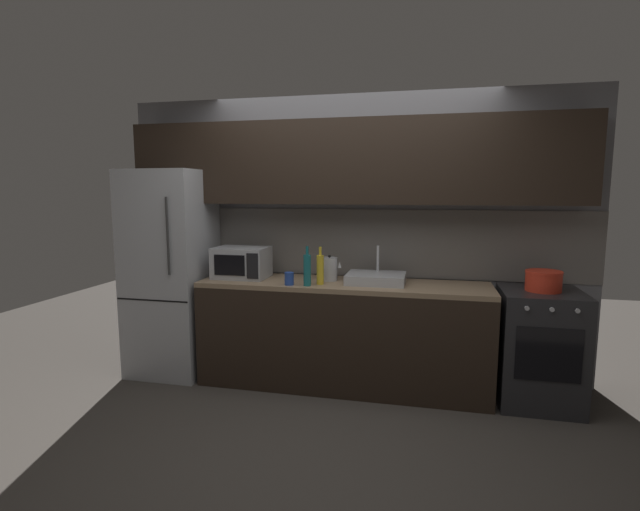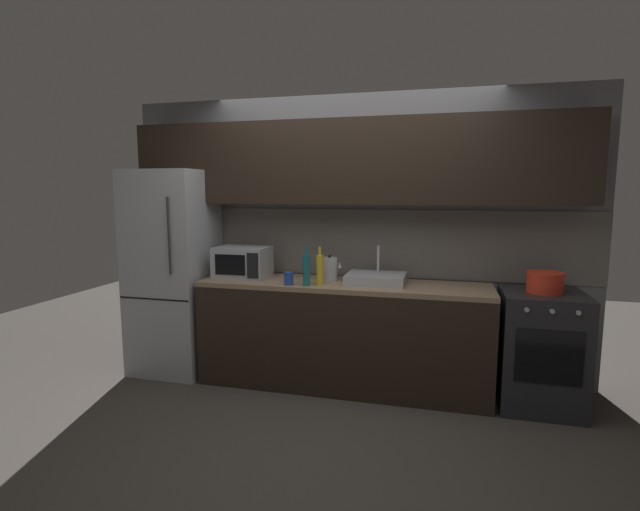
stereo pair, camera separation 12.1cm
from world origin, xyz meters
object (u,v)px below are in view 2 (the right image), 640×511
at_px(oven_range, 540,350).
at_px(wine_bottle_teal, 306,270).
at_px(mug_blue, 289,278).
at_px(cooking_pot, 545,282).
at_px(kettle, 330,269).
at_px(wine_bottle_yellow, 320,269).
at_px(microwave, 243,262).
at_px(refrigerator, 174,272).

bearing_deg(oven_range, wine_bottle_teal, -173.44).
xyz_separation_m(mug_blue, cooking_pot, (1.97, 0.21, 0.03)).
bearing_deg(kettle, wine_bottle_yellow, -102.49).
bearing_deg(microwave, cooking_pot, -0.42).
height_order(wine_bottle_teal, cooking_pot, wine_bottle_teal).
distance_m(oven_range, mug_blue, 2.04).
bearing_deg(refrigerator, kettle, 2.30).
distance_m(refrigerator, kettle, 1.47).
xyz_separation_m(oven_range, microwave, (-2.47, 0.02, 0.58)).
distance_m(wine_bottle_yellow, cooking_pot, 1.73).
bearing_deg(cooking_pot, wine_bottle_yellow, -175.86).
relative_size(oven_range, wine_bottle_teal, 2.79).
bearing_deg(wine_bottle_yellow, kettle, 77.51).
xyz_separation_m(oven_range, cooking_pot, (0.00, 0.00, 0.53)).
height_order(microwave, wine_bottle_teal, wine_bottle_teal).
bearing_deg(wine_bottle_yellow, mug_blue, -160.82).
bearing_deg(wine_bottle_teal, oven_range, 6.56).
relative_size(refrigerator, oven_range, 2.05).
relative_size(refrigerator, mug_blue, 17.58).
bearing_deg(wine_bottle_teal, cooking_pot, 6.59).
distance_m(microwave, mug_blue, 0.56).
bearing_deg(microwave, wine_bottle_teal, -19.15).
distance_m(oven_range, cooking_pot, 0.53).
height_order(refrigerator, wine_bottle_yellow, refrigerator).
bearing_deg(wine_bottle_yellow, wine_bottle_teal, -136.17).
xyz_separation_m(oven_range, wine_bottle_teal, (-1.81, -0.21, 0.58)).
bearing_deg(wine_bottle_teal, mug_blue, 179.60).
distance_m(oven_range, microwave, 2.53).
bearing_deg(wine_bottle_yellow, refrigerator, 175.00).
bearing_deg(oven_range, wine_bottle_yellow, -175.90).
bearing_deg(cooking_pot, microwave, 179.58).
distance_m(oven_range, wine_bottle_teal, 1.91).
xyz_separation_m(refrigerator, wine_bottle_yellow, (1.42, -0.12, 0.10)).
bearing_deg(microwave, kettle, 2.95).
distance_m(microwave, wine_bottle_teal, 0.69).
height_order(wine_bottle_yellow, cooking_pot, wine_bottle_yellow).
bearing_deg(refrigerator, microwave, 1.55).
xyz_separation_m(refrigerator, oven_range, (3.15, -0.00, -0.47)).
relative_size(kettle, cooking_pot, 0.83).
xyz_separation_m(microwave, wine_bottle_teal, (0.66, -0.23, -0.00)).
relative_size(microwave, wine_bottle_teal, 1.43).
distance_m(microwave, wine_bottle_yellow, 0.76).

